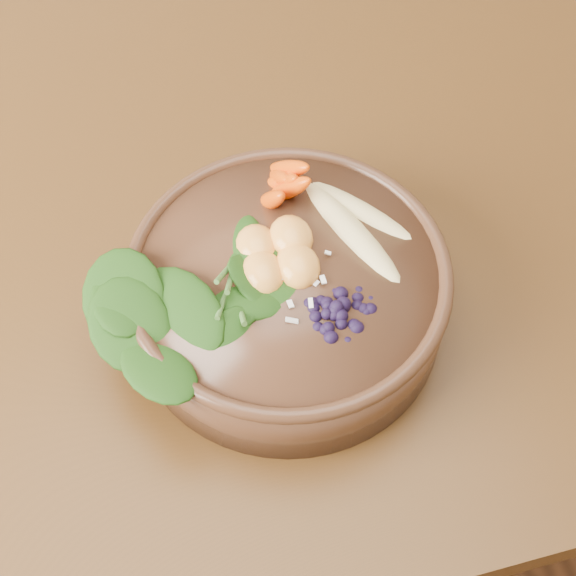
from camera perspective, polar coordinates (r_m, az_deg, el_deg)
name	(u,v)px	position (r m, az deg, el deg)	size (l,w,h in m)	color
ground	(255,450)	(1.52, -2.36, -11.46)	(4.00, 4.00, 0.00)	#381E0F
dining_table	(236,237)	(0.95, -3.73, 3.65)	(1.60, 0.90, 0.75)	#331C0C
stoneware_bowl	(288,294)	(0.74, 0.00, -0.43)	(0.29, 0.29, 0.08)	#4A2D1B
kale_heap	(205,238)	(0.71, -5.96, 3.56)	(0.19, 0.17, 0.04)	#1B400E
carrot_cluster	(279,160)	(0.74, -0.67, 9.11)	(0.06, 0.06, 0.08)	#EB4202
banana_halves	(357,211)	(0.73, 4.94, 5.51)	(0.11, 0.16, 0.03)	#E0CC84
mandarin_cluster	(277,245)	(0.70, -0.80, 3.08)	(0.08, 0.09, 0.03)	#F19839
blueberry_pile	(336,300)	(0.67, 3.45, -0.89)	(0.13, 0.10, 0.04)	black
coconut_flakes	(304,281)	(0.70, 1.16, 0.52)	(0.09, 0.07, 0.01)	white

